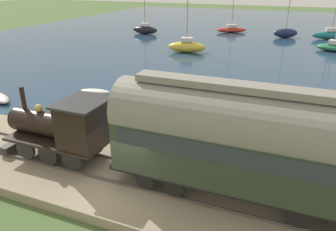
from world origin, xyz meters
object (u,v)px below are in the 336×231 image
(steam_locomotive, at_px, (65,126))
(passenger_coach, at_px, (242,139))
(sailboat_navy, at_px, (286,33))
(rowboat_mid_harbor, at_px, (95,91))
(sailboat_black, at_px, (145,29))
(sailboat_green, at_px, (334,47))
(rowboat_near_shore, at_px, (0,98))
(sailboat_teal, at_px, (331,35))
(sailboat_yellow, at_px, (187,46))
(sailboat_red, at_px, (231,29))
(rowboat_far_out, at_px, (196,92))

(steam_locomotive, bearing_deg, passenger_coach, -90.00)
(sailboat_navy, height_order, rowboat_mid_harbor, sailboat_navy)
(sailboat_black, distance_m, sailboat_green, 26.31)
(sailboat_black, xyz_separation_m, rowboat_near_shore, (-30.62, -3.64, -0.42))
(passenger_coach, bearing_deg, sailboat_teal, -6.68)
(passenger_coach, relative_size, rowboat_mid_harbor, 3.96)
(steam_locomotive, height_order, rowboat_mid_harbor, steam_locomotive)
(sailboat_green, relative_size, rowboat_mid_harbor, 3.04)
(steam_locomotive, relative_size, rowboat_near_shore, 1.86)
(rowboat_mid_harbor, distance_m, rowboat_near_shore, 6.56)
(sailboat_yellow, bearing_deg, sailboat_black, 33.29)
(sailboat_red, relative_size, sailboat_yellow, 0.96)
(sailboat_black, bearing_deg, rowboat_near_shore, -173.74)
(rowboat_near_shore, bearing_deg, sailboat_black, 31.93)
(sailboat_red, distance_m, sailboat_teal, 14.17)
(steam_locomotive, bearing_deg, sailboat_yellow, 7.55)
(sailboat_yellow, bearing_deg, rowboat_mid_harbor, 163.03)
(passenger_coach, xyz_separation_m, sailboat_teal, (41.31, -4.84, -2.26))
(sailboat_yellow, height_order, sailboat_navy, sailboat_yellow)
(steam_locomotive, bearing_deg, sailboat_navy, -9.00)
(sailboat_teal, bearing_deg, steam_locomotive, 147.39)
(sailboat_green, xyz_separation_m, rowboat_far_out, (-20.94, 10.10, -0.28))
(sailboat_black, height_order, sailboat_navy, sailboat_navy)
(sailboat_yellow, relative_size, rowboat_mid_harbor, 3.86)
(sailboat_yellow, distance_m, rowboat_far_out, 14.98)
(sailboat_teal, height_order, rowboat_near_shore, sailboat_teal)
(rowboat_far_out, height_order, rowboat_near_shore, rowboat_far_out)
(sailboat_red, height_order, sailboat_green, sailboat_red)
(sailboat_teal, distance_m, rowboat_far_out, 31.28)
(sailboat_navy, distance_m, rowboat_far_out, 29.01)
(passenger_coach, xyz_separation_m, rowboat_near_shore, (5.29, 17.66, -2.69))
(steam_locomotive, xyz_separation_m, passenger_coach, (-0.00, -7.52, 0.81))
(passenger_coach, xyz_separation_m, sailboat_navy, (40.43, 1.11, -2.24))
(rowboat_mid_harbor, xyz_separation_m, rowboat_near_shore, (-3.88, 5.29, 0.06))
(sailboat_black, xyz_separation_m, sailboat_navy, (4.51, -20.18, 0.03))
(sailboat_green, xyz_separation_m, rowboat_near_shore, (-27.36, 22.47, -0.29))
(sailboat_navy, xyz_separation_m, rowboat_far_out, (-28.70, 4.18, -0.45))
(sailboat_teal, height_order, rowboat_far_out, sailboat_teal)
(sailboat_red, bearing_deg, rowboat_near_shore, 141.83)
(passenger_coach, height_order, rowboat_mid_harbor, passenger_coach)
(sailboat_red, bearing_deg, sailboat_teal, -118.89)
(rowboat_near_shore, bearing_deg, sailboat_green, -14.24)
(sailboat_green, height_order, sailboat_navy, sailboat_green)
(rowboat_mid_harbor, bearing_deg, passenger_coach, -136.59)
(steam_locomotive, relative_size, sailboat_yellow, 0.55)
(sailboat_green, height_order, rowboat_near_shore, sailboat_green)
(sailboat_green, relative_size, rowboat_far_out, 2.55)
(rowboat_near_shore, bearing_deg, sailboat_teal, -6.84)
(steam_locomotive, relative_size, sailboat_teal, 0.60)
(rowboat_far_out, bearing_deg, sailboat_teal, 1.85)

